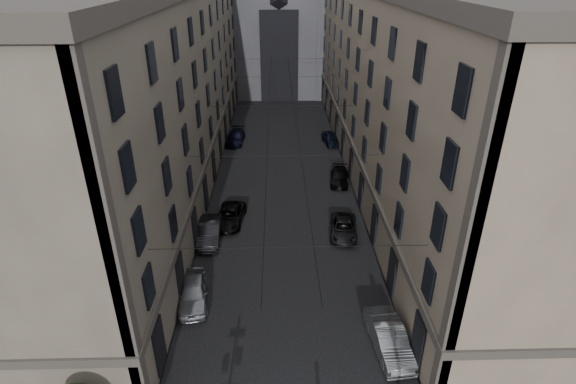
{
  "coord_description": "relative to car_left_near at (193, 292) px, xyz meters",
  "views": [
    {
      "loc": [
        -0.56,
        -8.72,
        20.13
      ],
      "look_at": [
        0.02,
        12.82,
        9.16
      ],
      "focal_mm": 28.0,
      "sensor_mm": 36.0,
      "label": 1
    }
  ],
  "objects": [
    {
      "name": "sidewalk_left",
      "position": [
        -4.3,
        21.16,
        -0.72
      ],
      "size": [
        7.0,
        80.0,
        0.15
      ],
      "primitive_type": "cube",
      "color": "#383533",
      "rests_on": "ground"
    },
    {
      "name": "sidewalk_right",
      "position": [
        16.7,
        21.16,
        -0.72
      ],
      "size": [
        7.0,
        80.0,
        0.15
      ],
      "primitive_type": "cube",
      "color": "#383533",
      "rests_on": "ground"
    },
    {
      "name": "building_left",
      "position": [
        -7.24,
        21.16,
        8.55
      ],
      "size": [
        13.6,
        60.6,
        18.85
      ],
      "color": "#4A4239",
      "rests_on": "ground"
    },
    {
      "name": "building_right",
      "position": [
        19.64,
        21.16,
        8.55
      ],
      "size": [
        13.6,
        60.6,
        18.85
      ],
      "color": "brown",
      "rests_on": "ground"
    },
    {
      "name": "tram_wires",
      "position": [
        6.2,
        20.79,
        6.45
      ],
      "size": [
        14.0,
        60.0,
        0.43
      ],
      "color": "black",
      "rests_on": "ground"
    },
    {
      "name": "car_left_near",
      "position": [
        0.0,
        0.0,
        0.0
      ],
      "size": [
        2.42,
        4.87,
        1.6
      ],
      "primitive_type": "imported",
      "rotation": [
        0.0,
        0.0,
        0.12
      ],
      "color": "slate",
      "rests_on": "ground"
    },
    {
      "name": "car_left_midnear",
      "position": [
        0.13,
        7.51,
        -0.0
      ],
      "size": [
        1.86,
        4.89,
        1.59
      ],
      "primitive_type": "imported",
      "rotation": [
        0.0,
        0.0,
        0.04
      ],
      "color": "black",
      "rests_on": "ground"
    },
    {
      "name": "car_left_midfar",
      "position": [
        1.51,
        10.21,
        -0.12
      ],
      "size": [
        2.79,
        5.1,
        1.36
      ],
      "primitive_type": "imported",
      "rotation": [
        0.0,
        0.0,
        -0.11
      ],
      "color": "black",
      "rests_on": "ground"
    },
    {
      "name": "car_left_far",
      "position": [
        0.46,
        29.91,
        -0.07
      ],
      "size": [
        2.31,
        5.11,
        1.45
      ],
      "primitive_type": "imported",
      "rotation": [
        0.0,
        0.0,
        -0.06
      ],
      "color": "black",
      "rests_on": "ground"
    },
    {
      "name": "car_right_near",
      "position": [
        11.99,
        -4.44,
        0.01
      ],
      "size": [
        2.23,
        5.08,
        1.62
      ],
      "primitive_type": "imported",
      "rotation": [
        0.0,
        0.0,
        0.11
      ],
      "color": "slate",
      "rests_on": "ground"
    },
    {
      "name": "car_right_midnear",
      "position": [
        11.08,
        8.03,
        -0.15
      ],
      "size": [
        2.7,
        4.88,
        1.29
      ],
      "primitive_type": "imported",
      "rotation": [
        0.0,
        0.0,
        -0.12
      ],
      "color": "black",
      "rests_on": "ground"
    },
    {
      "name": "car_right_midfar",
      "position": [
        12.04,
        17.98,
        -0.16
      ],
      "size": [
        2.38,
        4.62,
        1.28
      ],
      "primitive_type": "imported",
      "rotation": [
        0.0,
        0.0,
        -0.14
      ],
      "color": "black",
      "rests_on": "ground"
    },
    {
      "name": "car_right_far",
      "position": [
        12.4,
        29.12,
        -0.08
      ],
      "size": [
        2.23,
        4.41,
        1.44
      ],
      "primitive_type": "imported",
      "rotation": [
        0.0,
        0.0,
        0.13
      ],
      "color": "black",
      "rests_on": "ground"
    }
  ]
}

